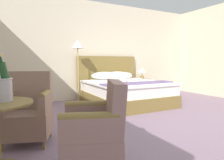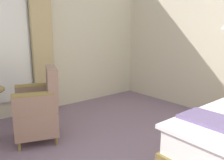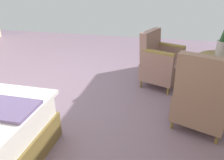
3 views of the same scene
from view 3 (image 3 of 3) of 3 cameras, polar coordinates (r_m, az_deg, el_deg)
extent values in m
plane|color=gray|center=(3.70, -16.55, -3.16)|extent=(8.21, 8.21, 0.00)
cylinder|color=olive|center=(3.59, 25.53, -5.30)|extent=(0.45, 0.45, 0.03)
cylinder|color=olive|center=(3.45, 26.52, -0.51)|extent=(0.07, 0.07, 0.69)
cylinder|color=#AFABB1|center=(3.23, 26.96, 7.00)|extent=(0.18, 0.18, 0.23)
cylinder|color=white|center=(3.21, 27.28, 8.58)|extent=(0.15, 0.15, 0.03)
cylinder|color=#1E4723|center=(3.20, 27.07, 9.53)|extent=(0.13, 0.08, 0.28)
cylinder|color=white|center=(3.50, 26.92, 6.28)|extent=(0.08, 0.08, 0.01)
cylinder|color=white|center=(3.49, 27.03, 6.81)|extent=(0.01, 0.01, 0.06)
cone|color=white|center=(3.47, 27.24, 7.88)|extent=(0.07, 0.07, 0.07)
cylinder|color=olive|center=(3.12, 27.05, -9.28)|extent=(0.04, 0.04, 0.11)
cylinder|color=olive|center=(3.18, 18.06, -6.99)|extent=(0.04, 0.04, 0.11)
cylinder|color=olive|center=(2.75, 25.66, -13.82)|extent=(0.04, 0.04, 0.11)
cylinder|color=olive|center=(2.82, 15.39, -11.07)|extent=(0.04, 0.04, 0.11)
cube|color=#947261|center=(2.84, 22.22, -6.55)|extent=(0.73, 0.69, 0.32)
cube|color=#947261|center=(2.47, 22.69, -0.16)|extent=(0.57, 0.32, 0.54)
cube|color=#947261|center=(2.78, 18.38, -0.11)|extent=(0.25, 0.48, 0.24)
cylinder|color=olive|center=(2.73, 18.71, 2.18)|extent=(0.25, 0.48, 0.09)
cylinder|color=olive|center=(3.57, 14.42, -2.74)|extent=(0.04, 0.04, 0.13)
cylinder|color=olive|center=(4.02, 17.01, 0.10)|extent=(0.04, 0.04, 0.13)
cylinder|color=olive|center=(3.73, 7.58, -0.92)|extent=(0.04, 0.04, 0.13)
cylinder|color=olive|center=(4.16, 10.81, 1.62)|extent=(0.04, 0.04, 0.13)
cube|color=gray|center=(3.78, 12.76, 2.53)|extent=(0.73, 0.75, 0.30)
cube|color=gray|center=(3.73, 10.06, 8.92)|extent=(0.34, 0.58, 0.50)
cube|color=gray|center=(3.47, 11.90, 5.12)|extent=(0.51, 0.27, 0.22)
cylinder|color=olive|center=(3.43, 12.06, 6.82)|extent=(0.51, 0.27, 0.09)
cube|color=gray|center=(3.91, 14.77, 7.06)|extent=(0.51, 0.27, 0.22)
cylinder|color=olive|center=(3.88, 14.94, 8.57)|extent=(0.51, 0.27, 0.09)
camera|label=1|loc=(5.37, 21.88, 17.09)|focal=32.00mm
camera|label=2|loc=(4.06, -21.45, 19.39)|focal=35.00mm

